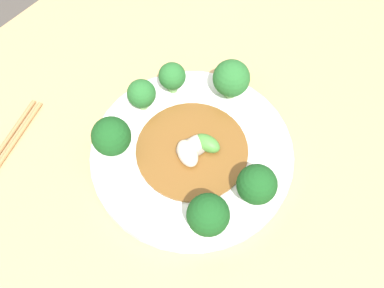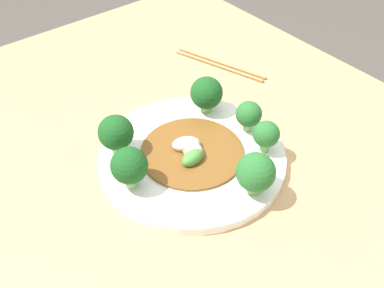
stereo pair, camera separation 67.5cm
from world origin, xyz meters
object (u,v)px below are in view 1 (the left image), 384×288
object	(u,v)px
broccoli_west	(231,79)
broccoli_south	(141,94)
broccoli_southeast	(111,137)
plate	(192,153)
stirfry_center	(193,149)
broccoli_north	(257,185)
broccoli_southwest	(172,77)
chopsticks	(1,155)
broccoli_northeast	(208,215)

from	to	relation	value
broccoli_west	broccoli_south	size ratio (longest dim) A/B	1.22
broccoli_west	broccoli_southeast	bearing A→B (deg)	-20.06
broccoli_south	plate	bearing A→B (deg)	83.02
broccoli_west	stirfry_center	distance (m)	0.13
broccoli_north	broccoli_southwest	world-z (taller)	broccoli_north
plate	broccoli_north	distance (m)	0.12
chopsticks	plate	bearing A→B (deg)	129.46
plate	broccoli_northeast	size ratio (longest dim) A/B	4.35
plate	broccoli_south	size ratio (longest dim) A/B	5.43
broccoli_southwest	broccoli_south	size ratio (longest dim) A/B	1.01
broccoli_west	chopsticks	distance (m)	0.37
plate	broccoli_north	size ratio (longest dim) A/B	4.38
plate	broccoli_southwest	distance (m)	0.12
broccoli_southeast	stirfry_center	size ratio (longest dim) A/B	0.40
plate	broccoli_southeast	bearing A→B (deg)	-51.63
plate	broccoli_west	size ratio (longest dim) A/B	4.43
broccoli_southwest	stirfry_center	world-z (taller)	broccoli_southwest
plate	broccoli_northeast	bearing A→B (deg)	49.41
chopsticks	broccoli_southwest	bearing A→B (deg)	153.15
broccoli_south	stirfry_center	xyz separation A→B (m)	(0.01, 0.11, -0.03)
broccoli_southwest	broccoli_west	distance (m)	0.09
broccoli_south	broccoli_southwest	bearing A→B (deg)	165.03
broccoli_north	broccoli_west	size ratio (longest dim) A/B	1.01
plate	broccoli_south	world-z (taller)	broccoli_south
plate	broccoli_southeast	xyz separation A→B (m)	(0.07, -0.09, 0.05)
broccoli_north	broccoli_southwest	size ratio (longest dim) A/B	1.23
broccoli_west	broccoli_northeast	bearing A→B (deg)	29.28
broccoli_south	broccoli_northeast	bearing A→B (deg)	65.64
broccoli_south	broccoli_northeast	xyz separation A→B (m)	(0.09, 0.20, 0.01)
broccoli_southeast	broccoli_southwest	world-z (taller)	broccoli_southeast
broccoli_southwest	broccoli_northeast	xyz separation A→B (m)	(0.15, 0.19, 0.01)
broccoli_west	broccoli_north	bearing A→B (deg)	47.56
broccoli_north	broccoli_south	bearing A→B (deg)	-94.17
plate	broccoli_southeast	distance (m)	0.12
plate	broccoli_west	bearing A→B (deg)	-170.42
broccoli_north	broccoli_southwest	xyz separation A→B (m)	(-0.07, -0.21, -0.01)
broccoli_northeast	chopsticks	xyz separation A→B (m)	(0.11, -0.31, -0.05)
stirfry_center	chopsticks	size ratio (longest dim) A/B	0.82
stirfry_center	chopsticks	world-z (taller)	stirfry_center
broccoli_north	chopsticks	xyz separation A→B (m)	(0.18, -0.34, -0.05)
broccoli_west	broccoli_south	distance (m)	0.14
plate	broccoli_southeast	size ratio (longest dim) A/B	4.51
stirfry_center	broccoli_north	bearing A→B (deg)	88.20
plate	broccoli_west	distance (m)	0.13
broccoli_southeast	broccoli_southwest	bearing A→B (deg)	-177.58
broccoli_southeast	chopsticks	distance (m)	0.18
broccoli_southeast	chopsticks	xyz separation A→B (m)	(0.11, -0.13, -0.05)
plate	chopsticks	bearing A→B (deg)	-50.54
broccoli_north	broccoli_south	size ratio (longest dim) A/B	1.24
broccoli_northeast	stirfry_center	bearing A→B (deg)	-131.34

